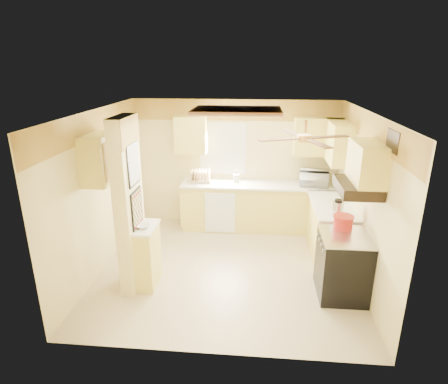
# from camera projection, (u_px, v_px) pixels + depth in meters

# --- Properties ---
(floor) EXTENTS (4.00, 4.00, 0.00)m
(floor) POSITION_uv_depth(u_px,v_px,m) (227.00, 268.00, 6.07)
(floor) COLOR #C5B388
(floor) RESTS_ON ground
(ceiling) EXTENTS (4.00, 4.00, 0.00)m
(ceiling) POSITION_uv_depth(u_px,v_px,m) (228.00, 112.00, 5.25)
(ceiling) COLOR white
(ceiling) RESTS_ON wall_back
(wall_back) EXTENTS (4.00, 0.00, 4.00)m
(wall_back) POSITION_uv_depth(u_px,v_px,m) (235.00, 164.00, 7.45)
(wall_back) COLOR beige
(wall_back) RESTS_ON floor
(wall_front) EXTENTS (4.00, 0.00, 4.00)m
(wall_front) POSITION_uv_depth(u_px,v_px,m) (213.00, 257.00, 3.87)
(wall_front) COLOR beige
(wall_front) RESTS_ON floor
(wall_left) EXTENTS (0.00, 3.80, 3.80)m
(wall_left) POSITION_uv_depth(u_px,v_px,m) (100.00, 192.00, 5.83)
(wall_left) COLOR beige
(wall_left) RESTS_ON floor
(wall_right) EXTENTS (0.00, 3.80, 3.80)m
(wall_right) POSITION_uv_depth(u_px,v_px,m) (363.00, 200.00, 5.49)
(wall_right) COLOR beige
(wall_right) RESTS_ON floor
(wallpaper_border) EXTENTS (4.00, 0.02, 0.40)m
(wallpaper_border) POSITION_uv_depth(u_px,v_px,m) (236.00, 110.00, 7.08)
(wallpaper_border) COLOR yellow
(wallpaper_border) RESTS_ON wall_back
(partition_column) EXTENTS (0.20, 0.70, 2.50)m
(partition_column) POSITION_uv_depth(u_px,v_px,m) (129.00, 206.00, 5.26)
(partition_column) COLOR beige
(partition_column) RESTS_ON floor
(partition_ledge) EXTENTS (0.25, 0.55, 0.90)m
(partition_ledge) POSITION_uv_depth(u_px,v_px,m) (148.00, 257.00, 5.50)
(partition_ledge) COLOR #EADB6B
(partition_ledge) RESTS_ON floor
(ledge_top) EXTENTS (0.28, 0.58, 0.04)m
(ledge_top) POSITION_uv_depth(u_px,v_px,m) (146.00, 228.00, 5.35)
(ledge_top) COLOR white
(ledge_top) RESTS_ON partition_ledge
(lower_cabinets_back) EXTENTS (3.00, 0.60, 0.90)m
(lower_cabinets_back) POSITION_uv_depth(u_px,v_px,m) (259.00, 207.00, 7.38)
(lower_cabinets_back) COLOR #EADB6B
(lower_cabinets_back) RESTS_ON floor
(lower_cabinets_right) EXTENTS (0.60, 1.40, 0.90)m
(lower_cabinets_right) POSITION_uv_depth(u_px,v_px,m) (330.00, 231.00, 6.34)
(lower_cabinets_right) COLOR #EADB6B
(lower_cabinets_right) RESTS_ON floor
(countertop_back) EXTENTS (3.04, 0.64, 0.04)m
(countertop_back) POSITION_uv_depth(u_px,v_px,m) (260.00, 185.00, 7.22)
(countertop_back) COLOR white
(countertop_back) RESTS_ON lower_cabinets_back
(countertop_right) EXTENTS (0.64, 1.44, 0.04)m
(countertop_right) POSITION_uv_depth(u_px,v_px,m) (332.00, 205.00, 6.19)
(countertop_right) COLOR white
(countertop_right) RESTS_ON lower_cabinets_right
(dishwasher_panel) EXTENTS (0.58, 0.02, 0.80)m
(dishwasher_panel) POSITION_uv_depth(u_px,v_px,m) (220.00, 213.00, 7.16)
(dishwasher_panel) COLOR white
(dishwasher_panel) RESTS_ON lower_cabinets_back
(window) EXTENTS (0.92, 0.02, 1.02)m
(window) POSITION_uv_depth(u_px,v_px,m) (223.00, 149.00, 7.36)
(window) COLOR white
(window) RESTS_ON wall_back
(upper_cab_back_left) EXTENTS (0.60, 0.35, 0.70)m
(upper_cab_back_left) POSITION_uv_depth(u_px,v_px,m) (191.00, 135.00, 7.16)
(upper_cab_back_left) COLOR #EADB6B
(upper_cab_back_left) RESTS_ON wall_back
(upper_cab_back_right) EXTENTS (0.90, 0.35, 0.70)m
(upper_cab_back_right) POSITION_uv_depth(u_px,v_px,m) (318.00, 137.00, 6.95)
(upper_cab_back_right) COLOR #EADB6B
(upper_cab_back_right) RESTS_ON wall_back
(upper_cab_right) EXTENTS (0.35, 1.00, 0.70)m
(upper_cab_right) POSITION_uv_depth(u_px,v_px,m) (338.00, 142.00, 6.48)
(upper_cab_right) COLOR #EADB6B
(upper_cab_right) RESTS_ON wall_right
(upper_cab_left_wall) EXTENTS (0.35, 0.75, 0.70)m
(upper_cab_left_wall) POSITION_uv_depth(u_px,v_px,m) (100.00, 158.00, 5.39)
(upper_cab_left_wall) COLOR #EADB6B
(upper_cab_left_wall) RESTS_ON wall_left
(upper_cab_over_stove) EXTENTS (0.35, 0.76, 0.52)m
(upper_cab_over_stove) POSITION_uv_depth(u_px,v_px,m) (367.00, 163.00, 4.76)
(upper_cab_over_stove) COLOR #EADB6B
(upper_cab_over_stove) RESTS_ON wall_right
(stove) EXTENTS (0.68, 0.77, 0.92)m
(stove) POSITION_uv_depth(u_px,v_px,m) (342.00, 265.00, 5.26)
(stove) COLOR black
(stove) RESTS_ON floor
(range_hood) EXTENTS (0.50, 0.76, 0.14)m
(range_hood) POSITION_uv_depth(u_px,v_px,m) (357.00, 187.00, 4.87)
(range_hood) COLOR black
(range_hood) RESTS_ON upper_cab_over_stove
(poster_menu) EXTENTS (0.02, 0.42, 0.57)m
(poster_menu) POSITION_uv_depth(u_px,v_px,m) (133.00, 165.00, 5.05)
(poster_menu) COLOR black
(poster_menu) RESTS_ON partition_column
(poster_nashville) EXTENTS (0.02, 0.42, 0.57)m
(poster_nashville) POSITION_uv_depth(u_px,v_px,m) (137.00, 209.00, 5.27)
(poster_nashville) COLOR black
(poster_nashville) RESTS_ON partition_column
(ceiling_light_panel) EXTENTS (1.35, 0.95, 0.06)m
(ceiling_light_panel) POSITION_uv_depth(u_px,v_px,m) (237.00, 111.00, 5.73)
(ceiling_light_panel) COLOR brown
(ceiling_light_panel) RESTS_ON ceiling
(ceiling_fan) EXTENTS (1.15, 1.15, 0.26)m
(ceiling_fan) POSITION_uv_depth(u_px,v_px,m) (305.00, 138.00, 4.58)
(ceiling_fan) COLOR gold
(ceiling_fan) RESTS_ON ceiling
(vent_grate) EXTENTS (0.02, 0.40, 0.25)m
(vent_grate) POSITION_uv_depth(u_px,v_px,m) (393.00, 141.00, 4.30)
(vent_grate) COLOR black
(vent_grate) RESTS_ON wall_right
(microwave) EXTENTS (0.57, 0.42, 0.29)m
(microwave) POSITION_uv_depth(u_px,v_px,m) (314.00, 178.00, 7.07)
(microwave) COLOR white
(microwave) RESTS_ON countertop_back
(bowl) EXTENTS (0.24, 0.24, 0.05)m
(bowl) POSITION_uv_depth(u_px,v_px,m) (143.00, 226.00, 5.29)
(bowl) COLOR white
(bowl) RESTS_ON ledge_top
(dutch_oven) EXTENTS (0.29, 0.29, 0.19)m
(dutch_oven) POSITION_uv_depth(u_px,v_px,m) (343.00, 222.00, 5.31)
(dutch_oven) COLOR #AF1F19
(dutch_oven) RESTS_ON stove
(kettle) EXTENTS (0.17, 0.17, 0.26)m
(kettle) POSITION_uv_depth(u_px,v_px,m) (338.00, 208.00, 5.68)
(kettle) COLOR silver
(kettle) RESTS_ON countertop_right
(dish_rack) EXTENTS (0.41, 0.32, 0.22)m
(dish_rack) POSITION_uv_depth(u_px,v_px,m) (200.00, 177.00, 7.33)
(dish_rack) COLOR tan
(dish_rack) RESTS_ON countertop_back
(utensil_crock) EXTENTS (0.12, 0.12, 0.23)m
(utensil_crock) POSITION_uv_depth(u_px,v_px,m) (236.00, 178.00, 7.31)
(utensil_crock) COLOR white
(utensil_crock) RESTS_ON countertop_back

